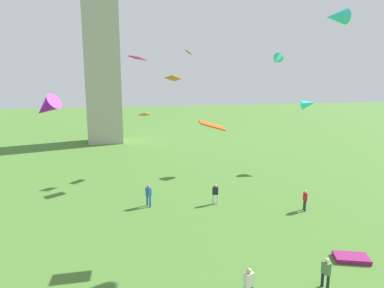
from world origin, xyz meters
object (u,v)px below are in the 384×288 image
at_px(kite_bundle_0, 351,258).
at_px(person_4, 249,283).
at_px(kite_flying_0, 145,115).
at_px(kite_flying_2, 46,107).
at_px(kite_flying_8, 137,58).
at_px(kite_flying_3, 212,125).
at_px(kite_flying_6, 336,17).
at_px(person_2, 149,194).
at_px(kite_flying_5, 308,104).
at_px(person_0, 215,193).
at_px(kite_flying_7, 276,60).
at_px(person_3, 305,199).
at_px(kite_flying_4, 174,78).
at_px(person_1, 326,271).
at_px(kite_flying_1, 189,52).

bearing_deg(kite_bundle_0, person_4, -163.06).
xyz_separation_m(kite_flying_0, kite_flying_2, (-6.91, -17.70, 2.31)).
bearing_deg(kite_flying_8, kite_flying_0, 130.06).
bearing_deg(kite_flying_3, kite_flying_6, 12.62).
bearing_deg(person_4, kite_flying_3, -111.19).
relative_size(person_2, kite_flying_5, 0.90).
bearing_deg(person_0, kite_flying_3, 73.27).
relative_size(kite_flying_0, kite_flying_7, 0.70).
height_order(person_3, person_4, person_4).
bearing_deg(kite_flying_2, person_4, 88.82).
xyz_separation_m(person_0, kite_flying_5, (13.87, 9.38, 6.30)).
height_order(person_0, person_3, person_0).
bearing_deg(person_0, kite_flying_8, -33.09).
height_order(kite_flying_6, kite_bundle_0, kite_flying_6).
bearing_deg(kite_flying_5, person_4, 163.18).
bearing_deg(person_3, kite_flying_7, -176.49).
bearing_deg(kite_flying_6, kite_flying_5, 149.17).
distance_m(person_3, kite_flying_7, 19.04).
bearing_deg(person_0, kite_flying_4, -75.41).
bearing_deg(kite_flying_2, kite_flying_3, 125.55).
bearing_deg(kite_flying_2, kite_flying_5, 155.11).
distance_m(kite_flying_0, kite_flying_7, 16.34).
height_order(kite_flying_3, kite_flying_6, kite_flying_6).
distance_m(person_3, kite_flying_2, 19.50).
bearing_deg(person_2, person_1, 0.11).
relative_size(person_1, kite_flying_8, 1.00).
bearing_deg(person_4, person_3, -152.11).
bearing_deg(person_2, kite_flying_8, 156.64).
relative_size(person_3, kite_flying_6, 1.05).
xyz_separation_m(kite_flying_3, kite_flying_7, (13.09, 17.79, 4.79)).
bearing_deg(person_2, kite_flying_2, -67.53).
bearing_deg(kite_flying_8, kite_flying_1, 100.20).
distance_m(person_2, kite_flying_5, 21.96).
height_order(person_2, kite_flying_1, kite_flying_1).
xyz_separation_m(person_1, kite_flying_4, (-3.44, 20.96, 9.19)).
distance_m(kite_flying_1, kite_flying_2, 21.87).
bearing_deg(kite_bundle_0, kite_flying_8, 125.68).
distance_m(kite_flying_6, kite_flying_7, 17.71).
xyz_separation_m(kite_flying_7, kite_flying_8, (-16.50, -7.56, -0.39)).
relative_size(person_0, kite_flying_1, 1.36).
bearing_deg(person_2, person_3, 43.95).
xyz_separation_m(person_0, kite_flying_1, (0.48, 11.42, 11.84)).
height_order(person_1, kite_flying_4, kite_flying_4).
bearing_deg(person_1, person_2, 17.06).
relative_size(kite_flying_1, kite_flying_4, 0.69).
height_order(kite_flying_1, kite_flying_8, kite_flying_1).
xyz_separation_m(person_4, kite_bundle_0, (7.16, 2.18, -0.85)).
relative_size(person_2, kite_flying_0, 1.13).
xyz_separation_m(person_1, person_3, (4.58, 9.34, 0.04)).
bearing_deg(kite_flying_2, kite_flying_1, 179.58).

